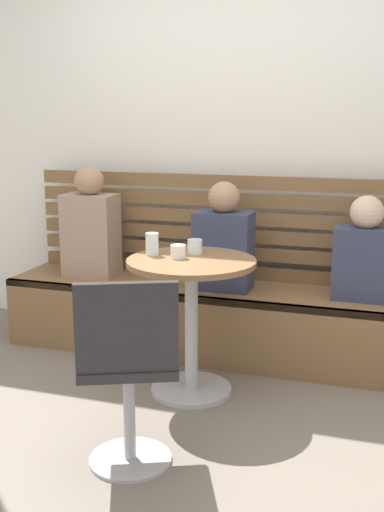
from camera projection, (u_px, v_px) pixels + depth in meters
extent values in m
plane|color=#70665B|center=(145.00, 447.00, 2.81)|extent=(8.00, 8.00, 0.00)
cube|color=silver|center=(238.00, 119.00, 4.01)|extent=(5.20, 0.10, 2.90)
cube|color=brown|center=(218.00, 321.00, 3.87)|extent=(2.70, 0.52, 0.44)
cube|color=brown|center=(207.00, 300.00, 3.60)|extent=(2.70, 0.04, 0.04)
cube|color=brown|center=(228.00, 271.00, 4.04)|extent=(2.65, 0.04, 0.09)
cube|color=brown|center=(228.00, 252.00, 4.01)|extent=(2.65, 0.04, 0.09)
cube|color=brown|center=(228.00, 235.00, 3.98)|extent=(2.65, 0.04, 0.09)
cube|color=brown|center=(229.00, 217.00, 3.96)|extent=(2.65, 0.04, 0.09)
cube|color=brown|center=(229.00, 200.00, 3.93)|extent=(2.65, 0.04, 0.09)
cube|color=brown|center=(229.00, 182.00, 3.91)|extent=(2.65, 0.04, 0.09)
cylinder|color=#ADADB2|center=(191.00, 389.00, 3.38)|extent=(0.44, 0.44, 0.02)
cylinder|color=#ADADB2|center=(191.00, 327.00, 3.30)|extent=(0.07, 0.07, 0.69)
cylinder|color=brown|center=(191.00, 262.00, 3.22)|extent=(0.68, 0.68, 0.03)
cylinder|color=#ADADB2|center=(130.00, 459.00, 2.70)|extent=(0.36, 0.36, 0.02)
cylinder|color=#ADADB2|center=(129.00, 413.00, 2.65)|extent=(0.05, 0.05, 0.45)
cube|color=#232326|center=(128.00, 359.00, 2.59)|extent=(0.53, 0.53, 0.04)
cube|color=#232326|center=(127.00, 328.00, 2.39)|extent=(0.38, 0.20, 0.36)
cube|color=#9E7F6B|center=(91.00, 235.00, 4.04)|extent=(0.34, 0.22, 0.54)
sphere|color=#A37A5B|center=(89.00, 181.00, 3.96)|extent=(0.19, 0.19, 0.19)
cube|color=#333851|center=(223.00, 251.00, 3.73)|extent=(0.34, 0.22, 0.47)
sphere|color=#A37A5B|center=(224.00, 198.00, 3.66)|extent=(0.19, 0.19, 0.19)
cube|color=#333851|center=(364.00, 263.00, 3.53)|extent=(0.34, 0.22, 0.42)
sphere|color=#DBB293|center=(367.00, 212.00, 3.47)|extent=(0.19, 0.19, 0.19)
cylinder|color=silver|center=(195.00, 247.00, 3.34)|extent=(0.08, 0.08, 0.08)
cylinder|color=white|center=(178.00, 252.00, 3.24)|extent=(0.08, 0.08, 0.07)
cylinder|color=silver|center=(152.00, 244.00, 3.31)|extent=(0.07, 0.07, 0.12)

